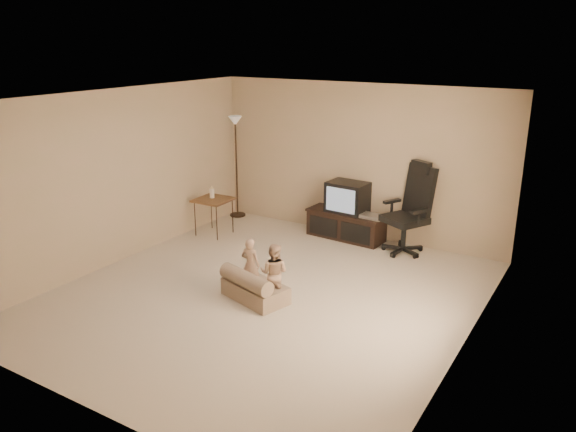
% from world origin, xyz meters
% --- Properties ---
extents(floor, '(5.50, 5.50, 0.00)m').
position_xyz_m(floor, '(0.00, 0.00, 0.00)').
color(floor, beige).
rests_on(floor, ground).
extents(room_shell, '(5.50, 5.50, 5.50)m').
position_xyz_m(room_shell, '(0.00, 0.00, 1.52)').
color(room_shell, white).
rests_on(room_shell, floor).
extents(tv_stand, '(1.34, 0.57, 0.95)m').
position_xyz_m(tv_stand, '(-0.05, 2.49, 0.39)').
color(tv_stand, black).
rests_on(tv_stand, floor).
extents(office_chair, '(0.87, 0.89, 1.41)m').
position_xyz_m(office_chair, '(1.02, 2.43, 0.51)').
color(office_chair, black).
rests_on(office_chair, floor).
extents(side_table, '(0.57, 0.57, 0.83)m').
position_xyz_m(side_table, '(-2.03, 1.52, 0.60)').
color(side_table, brown).
rests_on(side_table, floor).
extents(floor_lamp, '(0.29, 0.29, 1.84)m').
position_xyz_m(floor_lamp, '(-2.30, 2.55, 1.34)').
color(floor_lamp, '#322116').
rests_on(floor_lamp, floor).
extents(child_sofa, '(0.94, 0.70, 0.41)m').
position_xyz_m(child_sofa, '(-0.06, -0.20, 0.17)').
color(child_sofa, '#9E836B').
rests_on(child_sofa, floor).
extents(toddler_left, '(0.28, 0.22, 0.72)m').
position_xyz_m(toddler_left, '(-0.25, 0.03, 0.36)').
color(toddler_left, tan).
rests_on(toddler_left, floor).
extents(toddler_right, '(0.41, 0.29, 0.76)m').
position_xyz_m(toddler_right, '(0.18, -0.08, 0.38)').
color(toddler_right, tan).
rests_on(toddler_right, floor).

